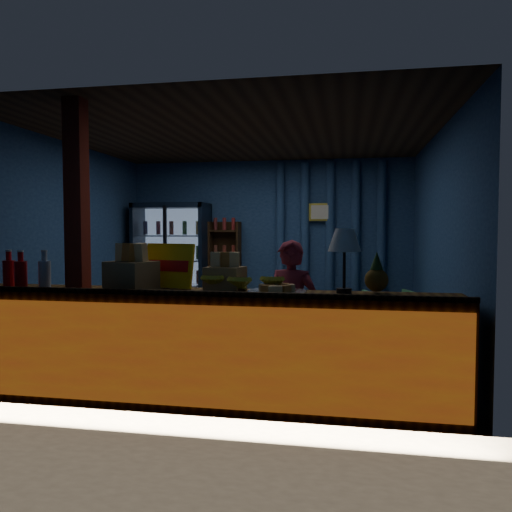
{
  "coord_description": "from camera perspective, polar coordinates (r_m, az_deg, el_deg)",
  "views": [
    {
      "loc": [
        1.27,
        -5.91,
        1.47
      ],
      "look_at": [
        0.23,
        -0.2,
        1.16
      ],
      "focal_mm": 35.0,
      "sensor_mm": 36.0,
      "label": 1
    }
  ],
  "objects": [
    {
      "name": "banana_bunches",
      "position": [
        4.13,
        -1.55,
        -3.08
      ],
      "size": [
        0.73,
        0.29,
        0.16
      ],
      "color": "yellow",
      "rests_on": "counter"
    },
    {
      "name": "counter",
      "position": [
        4.31,
        -7.19,
        -10.31
      ],
      "size": [
        4.4,
        0.57,
        0.99
      ],
      "color": "brown",
      "rests_on": "ground"
    },
    {
      "name": "table_lamp",
      "position": [
        4.11,
        10.08,
        1.51
      ],
      "size": [
        0.27,
        0.27,
        0.53
      ],
      "color": "black",
      "rests_on": "counter"
    },
    {
      "name": "curtain_folds",
      "position": [
        8.05,
        8.44,
        1.78
      ],
      "size": [
        1.74,
        0.14,
        2.5
      ],
      "color": "navy",
      "rests_on": "room_walls"
    },
    {
      "name": "pineapple",
      "position": [
        4.2,
        13.6,
        -2.26
      ],
      "size": [
        0.19,
        0.19,
        0.33
      ],
      "color": "brown",
      "rests_on": "counter"
    },
    {
      "name": "yellow_sign",
      "position": [
        4.52,
        -9.93,
        -1.1
      ],
      "size": [
        0.5,
        0.22,
        0.39
      ],
      "color": "yellow",
      "rests_on": "counter"
    },
    {
      "name": "beverage_cooler",
      "position": [
        8.34,
        -9.44,
        -0.71
      ],
      "size": [
        1.2,
        0.62,
        1.9
      ],
      "color": "black",
      "rests_on": "ground"
    },
    {
      "name": "shopkeeper",
      "position": [
        4.62,
        4.01,
        -6.71
      ],
      "size": [
        0.57,
        0.45,
        1.38
      ],
      "primitive_type": "imported",
      "rotation": [
        0.0,
        0.0,
        -0.27
      ],
      "color": "maroon",
      "rests_on": "ground"
    },
    {
      "name": "side_table",
      "position": [
        7.44,
        9.47,
        -6.46
      ],
      "size": [
        0.6,
        0.49,
        0.59
      ],
      "color": "#3C2513",
      "rests_on": "ground"
    },
    {
      "name": "snack_box_centre",
      "position": [
        4.28,
        -3.55,
        -2.37
      ],
      "size": [
        0.34,
        0.3,
        0.33
      ],
      "color": "olive",
      "rests_on": "counter"
    },
    {
      "name": "ground",
      "position": [
        6.22,
        -1.76,
        -10.65
      ],
      "size": [
        4.6,
        4.6,
        0.0
      ],
      "primitive_type": "plane",
      "color": "#515154",
      "rests_on": "ground"
    },
    {
      "name": "support_post",
      "position": [
        4.63,
        -19.7,
        0.76
      ],
      "size": [
        0.16,
        0.16,
        2.6
      ],
      "primitive_type": "cube",
      "color": "maroon",
      "rests_on": "ground"
    },
    {
      "name": "soda_bottles",
      "position": [
        4.84,
        -24.91,
        -1.77
      ],
      "size": [
        0.46,
        0.19,
        0.34
      ],
      "color": "red",
      "rests_on": "counter"
    },
    {
      "name": "snack_box_left",
      "position": [
        4.44,
        -14.06,
        -1.93
      ],
      "size": [
        0.46,
        0.42,
        0.4
      ],
      "color": "olive",
      "rests_on": "counter"
    },
    {
      "name": "pastry_tray",
      "position": [
        4.04,
        2.42,
        -3.97
      ],
      "size": [
        0.49,
        0.49,
        0.08
      ],
      "color": "silver",
      "rests_on": "counter"
    },
    {
      "name": "room_walls",
      "position": [
        6.04,
        -1.78,
        3.97
      ],
      "size": [
        4.6,
        4.6,
        4.6
      ],
      "color": "navy",
      "rests_on": "ground"
    },
    {
      "name": "framed_picture",
      "position": [
        8.02,
        7.38,
        5.0
      ],
      "size": [
        0.36,
        0.04,
        0.28
      ],
      "color": "gold",
      "rests_on": "room_walls"
    },
    {
      "name": "bottle_shelf",
      "position": [
        8.23,
        -3.52,
        -1.69
      ],
      "size": [
        0.5,
        0.28,
        1.6
      ],
      "color": "#3C2513",
      "rests_on": "ground"
    },
    {
      "name": "green_chair",
      "position": [
        7.32,
        15.25,
        -6.21
      ],
      "size": [
        0.84,
        0.85,
        0.62
      ],
      "primitive_type": "imported",
      "rotation": [
        0.0,
        0.0,
        3.46
      ],
      "color": "#60C077",
      "rests_on": "ground"
    }
  ]
}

